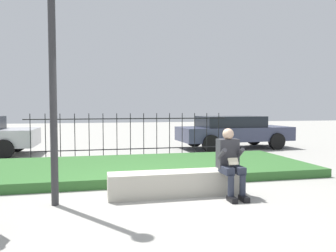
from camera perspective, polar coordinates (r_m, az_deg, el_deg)
ground_plane at (r=6.16m, az=-1.69°, el=-12.12°), size 60.00×60.00×0.00m
stone_bench at (r=6.17m, az=1.20°, el=-10.18°), size 2.46×0.49×0.45m
person_seated_reader at (r=6.13m, az=10.73°, el=-5.77°), size 0.42×0.73×1.25m
grass_berm at (r=8.44m, az=-4.82°, el=-7.23°), size 8.50×3.38×0.20m
iron_fence at (r=10.65m, az=-6.56°, el=-1.51°), size 6.50×0.03×1.45m
car_parked_right at (r=13.34m, az=11.30°, el=-0.81°), size 4.57×2.09×1.29m
street_lamp at (r=5.79m, az=-19.52°, el=12.41°), size 0.28×0.28×4.22m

